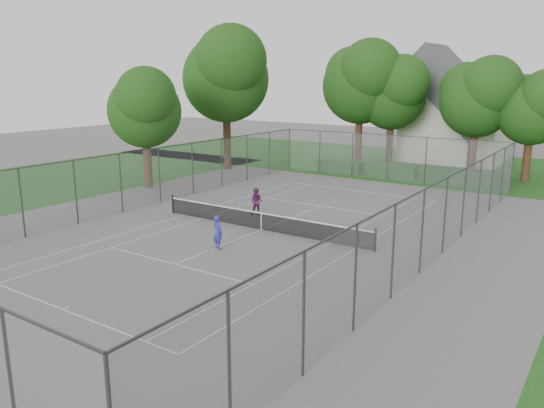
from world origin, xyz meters
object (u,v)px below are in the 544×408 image
Objects in this scene: girl_player at (218,232)px; woman_player at (257,202)px; house at (455,115)px; tennis_net at (261,220)px.

woman_player is (-2.07, 5.97, 0.01)m from girl_player.
house is at bearing -77.57° from girl_player.
house is at bearing 62.67° from woman_player.
girl_player is at bearing -92.24° from house.
woman_player is at bearing -56.22° from girl_player.
tennis_net is 8.03× the size of girl_player.
house is 6.81× the size of girl_player.
girl_player is (0.13, -3.69, 0.29)m from tennis_net.
tennis_net is at bearing -92.76° from house.
girl_player reaches higher than tennis_net.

